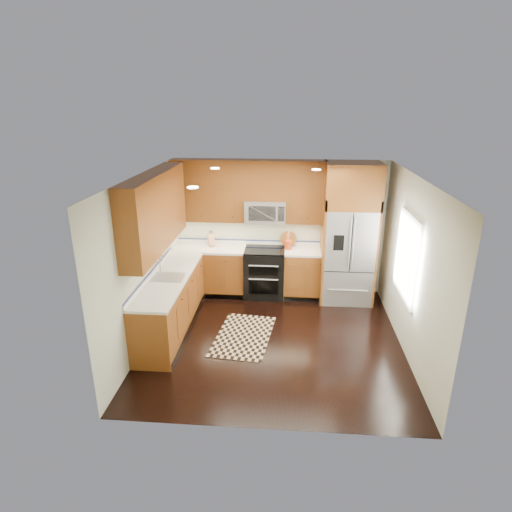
# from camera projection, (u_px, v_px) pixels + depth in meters

# --- Properties ---
(ground) EXTENTS (4.00, 4.00, 0.00)m
(ground) POSITION_uv_depth(u_px,v_px,m) (273.00, 339.00, 6.85)
(ground) COLOR black
(ground) RESTS_ON ground
(wall_back) EXTENTS (4.00, 0.02, 2.60)m
(wall_back) POSITION_uv_depth(u_px,v_px,m) (279.00, 227.00, 8.28)
(wall_back) COLOR beige
(wall_back) RESTS_ON ground
(wall_left) EXTENTS (0.02, 4.00, 2.60)m
(wall_left) POSITION_uv_depth(u_px,v_px,m) (144.00, 260.00, 6.56)
(wall_left) COLOR beige
(wall_left) RESTS_ON ground
(wall_right) EXTENTS (0.02, 4.00, 2.60)m
(wall_right) POSITION_uv_depth(u_px,v_px,m) (411.00, 268.00, 6.25)
(wall_right) COLOR beige
(wall_right) RESTS_ON ground
(window) EXTENTS (0.04, 1.10, 1.30)m
(window) POSITION_uv_depth(u_px,v_px,m) (407.00, 257.00, 6.41)
(window) COLOR white
(window) RESTS_ON ground
(base_cabinets) EXTENTS (2.85, 3.00, 0.90)m
(base_cabinets) POSITION_uv_depth(u_px,v_px,m) (207.00, 288.00, 7.63)
(base_cabinets) COLOR brown
(base_cabinets) RESTS_ON ground
(countertop) EXTENTS (2.86, 3.01, 0.04)m
(countertop) POSITION_uv_depth(u_px,v_px,m) (215.00, 262.00, 7.57)
(countertop) COLOR white
(countertop) RESTS_ON base_cabinets
(upper_cabinets) EXTENTS (2.85, 3.00, 1.15)m
(upper_cabinets) POSITION_uv_depth(u_px,v_px,m) (210.00, 199.00, 7.27)
(upper_cabinets) COLOR brown
(upper_cabinets) RESTS_ON ground
(range) EXTENTS (0.76, 0.67, 0.95)m
(range) POSITION_uv_depth(u_px,v_px,m) (265.00, 273.00, 8.27)
(range) COLOR black
(range) RESTS_ON ground
(microwave) EXTENTS (0.76, 0.40, 0.42)m
(microwave) POSITION_uv_depth(u_px,v_px,m) (265.00, 211.00, 7.99)
(microwave) COLOR #B2B2B7
(microwave) RESTS_ON ground
(refrigerator) EXTENTS (0.98, 0.75, 2.60)m
(refrigerator) POSITION_uv_depth(u_px,v_px,m) (349.00, 234.00, 7.83)
(refrigerator) COLOR #B2B2B7
(refrigerator) RESTS_ON ground
(sink_faucet) EXTENTS (0.54, 0.44, 0.37)m
(sink_faucet) POSITION_uv_depth(u_px,v_px,m) (167.00, 273.00, 6.86)
(sink_faucet) COLOR #B2B2B7
(sink_faucet) RESTS_ON countertop
(rug) EXTENTS (1.00, 1.49, 0.01)m
(rug) POSITION_uv_depth(u_px,v_px,m) (244.00, 336.00, 6.95)
(rug) COLOR black
(rug) RESTS_ON ground
(knife_block) EXTENTS (0.16, 0.18, 0.31)m
(knife_block) POSITION_uv_depth(u_px,v_px,m) (211.00, 240.00, 8.30)
(knife_block) COLOR tan
(knife_block) RESTS_ON countertop
(utensil_crock) EXTENTS (0.14, 0.14, 0.37)m
(utensil_crock) POSITION_uv_depth(u_px,v_px,m) (288.00, 243.00, 8.11)
(utensil_crock) COLOR #AD3715
(utensil_crock) RESTS_ON countertop
(cutting_board) EXTENTS (0.34, 0.34, 0.02)m
(cutting_board) POSITION_uv_depth(u_px,v_px,m) (288.00, 246.00, 8.30)
(cutting_board) COLOR brown
(cutting_board) RESTS_ON countertop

